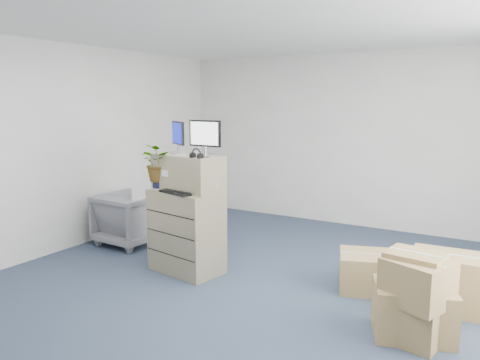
% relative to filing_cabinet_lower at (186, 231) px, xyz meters
% --- Properties ---
extents(ground, '(7.00, 7.00, 0.00)m').
position_rel_filing_cabinet_lower_xyz_m(ground, '(1.03, -0.38, -0.49)').
color(ground, '#2A394D').
rests_on(ground, ground).
extents(wall_back, '(6.00, 0.02, 2.80)m').
position_rel_filing_cabinet_lower_xyz_m(wall_back, '(1.03, 3.13, 0.91)').
color(wall_back, silver).
rests_on(wall_back, ground).
extents(filing_cabinet_lower, '(0.92, 0.65, 0.99)m').
position_rel_filing_cabinet_lower_xyz_m(filing_cabinet_lower, '(0.00, 0.00, 0.00)').
color(filing_cabinet_lower, gray).
rests_on(filing_cabinet_lower, ground).
extents(filing_cabinet_upper, '(0.90, 0.56, 0.42)m').
position_rel_filing_cabinet_lower_xyz_m(filing_cabinet_upper, '(0.01, 0.05, 0.70)').
color(filing_cabinet_upper, gray).
rests_on(filing_cabinet_upper, filing_cabinet_lower).
extents(monitor_left, '(0.33, 0.24, 0.38)m').
position_rel_filing_cabinet_lower_xyz_m(monitor_left, '(-0.18, 0.11, 1.13)').
color(monitor_left, '#99999E').
rests_on(monitor_left, filing_cabinet_upper).
extents(monitor_right, '(0.41, 0.16, 0.41)m').
position_rel_filing_cabinet_lower_xyz_m(monitor_right, '(0.28, 0.00, 1.14)').
color(monitor_right, '#99999E').
rests_on(monitor_right, filing_cabinet_upper).
extents(headphones, '(0.14, 0.04, 0.14)m').
position_rel_filing_cabinet_lower_xyz_m(headphones, '(0.29, -0.17, 0.95)').
color(headphones, black).
rests_on(headphones, filing_cabinet_upper).
extents(keyboard, '(0.50, 0.31, 0.02)m').
position_rel_filing_cabinet_lower_xyz_m(keyboard, '(0.01, -0.17, 0.50)').
color(keyboard, black).
rests_on(keyboard, filing_cabinet_lower).
extents(mouse, '(0.09, 0.06, 0.03)m').
position_rel_filing_cabinet_lower_xyz_m(mouse, '(0.33, -0.20, 0.51)').
color(mouse, silver).
rests_on(mouse, filing_cabinet_lower).
extents(water_bottle, '(0.06, 0.06, 0.23)m').
position_rel_filing_cabinet_lower_xyz_m(water_bottle, '(0.09, 0.01, 0.61)').
color(water_bottle, '#94979C').
rests_on(water_bottle, filing_cabinet_lower).
extents(phone_dock, '(0.06, 0.05, 0.11)m').
position_rel_filing_cabinet_lower_xyz_m(phone_dock, '(-0.01, 0.05, 0.53)').
color(phone_dock, silver).
rests_on(phone_dock, filing_cabinet_lower).
extents(external_drive, '(0.17, 0.13, 0.05)m').
position_rel_filing_cabinet_lower_xyz_m(external_drive, '(0.33, 0.06, 0.52)').
color(external_drive, black).
rests_on(external_drive, filing_cabinet_lower).
extents(tissue_box, '(0.24, 0.18, 0.08)m').
position_rel_filing_cabinet_lower_xyz_m(tissue_box, '(0.32, 0.01, 0.58)').
color(tissue_box, '#41A3E0').
rests_on(tissue_box, external_drive).
extents(potted_plant, '(0.52, 0.55, 0.44)m').
position_rel_filing_cabinet_lower_xyz_m(potted_plant, '(-0.35, -0.05, 0.74)').
color(potted_plant, '#A1BA96').
rests_on(potted_plant, filing_cabinet_lower).
extents(office_chair, '(0.82, 0.77, 0.81)m').
position_rel_filing_cabinet_lower_xyz_m(office_chair, '(-1.37, 0.47, -0.09)').
color(office_chair, slate).
rests_on(office_chair, ground).
extents(cardboard_boxes, '(1.61, 1.58, 0.77)m').
position_rel_filing_cabinet_lower_xyz_m(cardboard_boxes, '(2.61, 0.09, -0.20)').
color(cardboard_boxes, olive).
rests_on(cardboard_boxes, ground).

